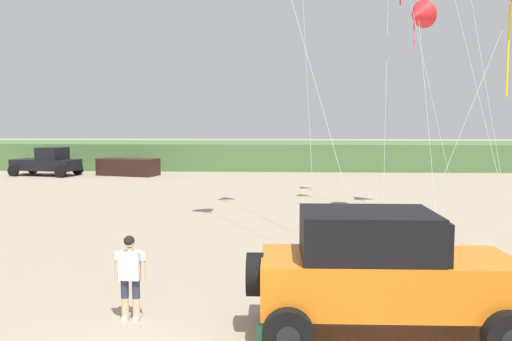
{
  "coord_description": "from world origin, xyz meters",
  "views": [
    {
      "loc": [
        1.95,
        -7.42,
        3.84
      ],
      "look_at": [
        1.38,
        3.55,
        2.85
      ],
      "focal_mm": 39.0,
      "sensor_mm": 36.0,
      "label": 1
    }
  ],
  "objects": [
    {
      "name": "person_watching",
      "position": [
        -0.99,
        2.82,
        0.94
      ],
      "size": [
        0.62,
        0.31,
        1.67
      ],
      "color": "#DBB28E",
      "rests_on": "ground_plane"
    },
    {
      "name": "cooler_box",
      "position": [
        1.81,
        1.77,
        0.19
      ],
      "size": [
        0.66,
        0.58,
        0.38
      ],
      "primitive_type": "cube",
      "rotation": [
        0.0,
        0.0,
        -0.47
      ],
      "color": "#2D7F51",
      "rests_on": "ground_plane"
    },
    {
      "name": "distant_pickup",
      "position": [
        -14.63,
        30.53,
        0.94
      ],
      "size": [
        4.89,
        3.21,
        1.98
      ],
      "color": "black",
      "rests_on": "ground_plane"
    },
    {
      "name": "distant_sedan",
      "position": [
        -9.02,
        30.91,
        0.6
      ],
      "size": [
        4.51,
        2.79,
        1.2
      ],
      "primitive_type": "cube",
      "rotation": [
        0.0,
        0.0,
        -0.28
      ],
      "color": "black",
      "rests_on": "ground_plane"
    },
    {
      "name": "kite_yellow_diamond",
      "position": [
        7.34,
        15.84,
        8.08
      ],
      "size": [
        1.76,
        6.14,
        8.87
      ],
      "color": "red",
      "rests_on": "ground_plane"
    },
    {
      "name": "dune_ridge",
      "position": [
        -3.03,
        38.58,
        1.03
      ],
      "size": [
        90.0,
        9.12,
        2.05
      ],
      "primitive_type": "cube",
      "color": "#4C703D",
      "rests_on": "ground_plane"
    },
    {
      "name": "jeep",
      "position": [
        3.68,
        2.28,
        1.2
      ],
      "size": [
        4.87,
        2.43,
        2.26
      ],
      "color": "orange",
      "rests_on": "ground_plane"
    }
  ]
}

